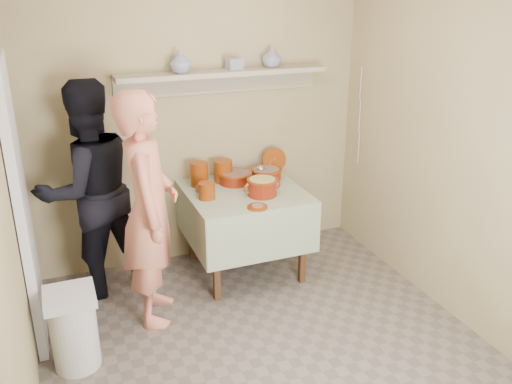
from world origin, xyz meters
name	(u,v)px	position (x,y,z in m)	size (l,w,h in m)	color
ground	(276,363)	(0.00, 0.00, 0.00)	(3.50, 3.50, 0.00)	#675A51
tile_panel	(22,207)	(-1.46, 0.95, 1.00)	(0.06, 0.70, 2.00)	silver
plate_stack_a	(199,174)	(-0.07, 1.53, 0.87)	(0.16, 0.16, 0.21)	#6A2504
plate_stack_b	(223,171)	(0.15, 1.55, 0.86)	(0.16, 0.16, 0.19)	#6A2504
bowl_stack	(207,191)	(-0.10, 1.21, 0.83)	(0.14, 0.14, 0.14)	#6A2504
empty_bowl	(205,188)	(-0.06, 1.38, 0.78)	(0.16, 0.16, 0.05)	#6A2504
propped_lid	(274,160)	(0.67, 1.61, 0.88)	(0.23, 0.23, 0.02)	#6A2504
vase_right	(272,57)	(0.65, 1.64, 1.81)	(0.17, 0.17, 0.17)	navy
vase_left	(180,62)	(-0.17, 1.60, 1.81)	(0.17, 0.17, 0.18)	navy
ceramic_box	(234,64)	(0.30, 1.62, 1.77)	(0.13, 0.09, 0.09)	navy
person_cook	(149,210)	(-0.63, 0.88, 0.87)	(0.64, 0.42, 1.75)	#D87A5D
person_helper	(89,191)	(-0.99, 1.44, 0.88)	(0.85, 0.66, 1.75)	black
room_shell	(280,132)	(0.00, 0.00, 1.61)	(3.04, 3.54, 2.62)	tan
serving_table	(244,203)	(0.25, 1.28, 0.64)	(0.97, 0.97, 0.76)	#4C2D16
cazuela_meat_a	(235,177)	(0.24, 1.47, 0.82)	(0.30, 0.30, 0.10)	#5F1005
cazuela_meat_b	(266,173)	(0.53, 1.46, 0.82)	(0.28, 0.28, 0.10)	#5F1005
ladle	(261,169)	(0.48, 1.45, 0.87)	(0.08, 0.26, 0.19)	silver
cazuela_rice	(262,186)	(0.35, 1.11, 0.85)	(0.33, 0.25, 0.14)	#5F1005
front_plate	(257,207)	(0.21, 0.88, 0.77)	(0.16, 0.16, 0.03)	#6A2504
wall_shelf	(222,75)	(0.20, 1.65, 1.67)	(1.80, 0.25, 0.21)	tan
trash_bin	(74,329)	(-1.25, 0.47, 0.28)	(0.32, 0.32, 0.56)	silver
electrical_cord	(360,116)	(1.47, 1.48, 1.25)	(0.01, 0.05, 0.90)	silver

